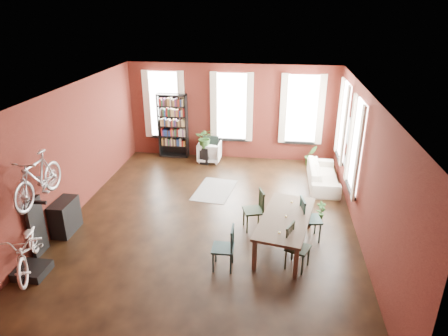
% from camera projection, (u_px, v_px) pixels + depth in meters
% --- Properties ---
extents(room, '(9.00, 9.04, 3.22)m').
position_uv_depth(room, '(223.00, 132.00, 9.59)').
color(room, black).
rests_on(room, ground).
extents(dining_table, '(1.40, 2.34, 0.75)m').
position_uv_depth(dining_table, '(285.00, 232.00, 8.76)').
color(dining_table, '#4A3A2C').
rests_on(dining_table, ground).
extents(dining_chair_a, '(0.44, 0.44, 0.95)m').
position_uv_depth(dining_chair_a, '(223.00, 248.00, 8.01)').
color(dining_chair_a, '#1A3639').
rests_on(dining_chair_a, ground).
extents(dining_chair_b, '(0.57, 0.57, 0.98)m').
position_uv_depth(dining_chair_b, '(253.00, 210.00, 9.41)').
color(dining_chair_b, black).
rests_on(dining_chair_b, ground).
extents(dining_chair_c, '(0.57, 0.57, 0.95)m').
position_uv_depth(dining_chair_c, '(298.00, 248.00, 8.02)').
color(dining_chair_c, black).
rests_on(dining_chair_c, ground).
extents(dining_chair_d, '(0.55, 0.55, 1.01)m').
position_uv_depth(dining_chair_d, '(310.00, 219.00, 9.00)').
color(dining_chair_d, '#1A3A36').
rests_on(dining_chair_d, ground).
extents(bookshelf, '(1.00, 0.32, 2.20)m').
position_uv_depth(bookshelf, '(173.00, 126.00, 13.63)').
color(bookshelf, black).
rests_on(bookshelf, ground).
extents(white_armchair, '(0.75, 0.70, 0.76)m').
position_uv_depth(white_armchair, '(209.00, 151.00, 13.46)').
color(white_armchair, silver).
rests_on(white_armchair, ground).
extents(cream_sofa, '(0.61, 2.08, 0.81)m').
position_uv_depth(cream_sofa, '(323.00, 172.00, 11.73)').
color(cream_sofa, beige).
rests_on(cream_sofa, ground).
extents(striped_rug, '(1.19, 1.71, 0.01)m').
position_uv_depth(striped_rug, '(215.00, 190.00, 11.52)').
color(striped_rug, black).
rests_on(striped_rug, ground).
extents(bike_trainer, '(0.60, 0.60, 0.17)m').
position_uv_depth(bike_trainer, '(32.00, 271.00, 7.95)').
color(bike_trainer, black).
rests_on(bike_trainer, ground).
extents(bike_wall_rack, '(0.16, 0.60, 1.30)m').
position_uv_depth(bike_wall_rack, '(37.00, 227.00, 8.41)').
color(bike_wall_rack, black).
rests_on(bike_wall_rack, ground).
extents(console_table, '(0.40, 0.80, 0.80)m').
position_uv_depth(console_table, '(65.00, 217.00, 9.31)').
color(console_table, black).
rests_on(console_table, ground).
extents(plant_stand, '(0.34, 0.34, 0.57)m').
position_uv_depth(plant_stand, '(205.00, 155.00, 13.31)').
color(plant_stand, black).
rests_on(plant_stand, ground).
extents(plant_by_sofa, '(0.60, 0.81, 0.32)m').
position_uv_depth(plant_by_sofa, '(310.00, 161.00, 13.17)').
color(plant_by_sofa, '#356227').
rests_on(plant_by_sofa, ground).
extents(plant_small, '(0.37, 0.51, 0.17)m').
position_uv_depth(plant_small, '(321.00, 215.00, 10.00)').
color(plant_small, '#275723').
rests_on(plant_small, ground).
extents(bicycle_floor, '(0.90, 1.08, 1.75)m').
position_uv_depth(bicycle_floor, '(24.00, 230.00, 7.57)').
color(bicycle_floor, silver).
rests_on(bicycle_floor, bike_trainer).
extents(bicycle_hung, '(0.47, 1.00, 1.66)m').
position_uv_depth(bicycle_hung, '(35.00, 163.00, 7.80)').
color(bicycle_hung, '#A5A8AD').
rests_on(bicycle_hung, bike_wall_rack).
extents(plant_on_stand, '(0.64, 0.70, 0.52)m').
position_uv_depth(plant_on_stand, '(205.00, 140.00, 13.10)').
color(plant_on_stand, '#315E25').
rests_on(plant_on_stand, plant_stand).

